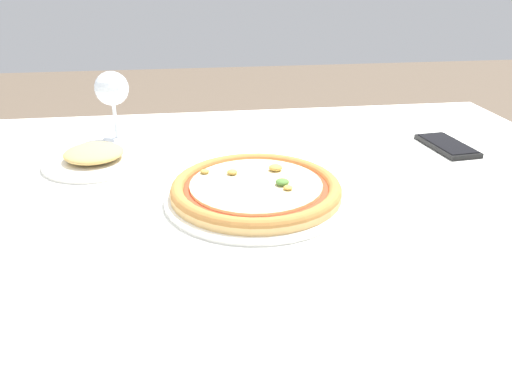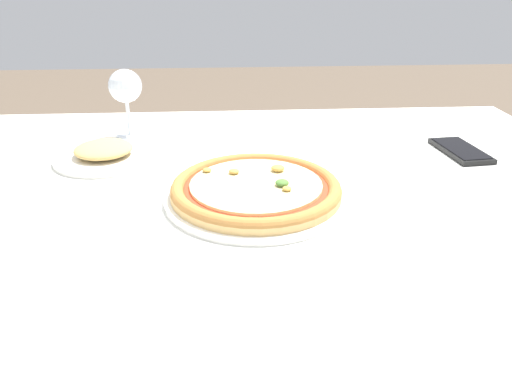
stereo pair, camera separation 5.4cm
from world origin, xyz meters
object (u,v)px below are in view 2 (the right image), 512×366
at_px(wine_glass_far_left, 125,88).
at_px(cell_phone, 461,150).
at_px(pizza_plate, 256,190).
at_px(dining_table, 236,244).
at_px(side_plate, 104,154).

height_order(wine_glass_far_left, cell_phone, wine_glass_far_left).
bearing_deg(wine_glass_far_left, pizza_plate, -52.97).
distance_m(dining_table, wine_glass_far_left, 0.46).
bearing_deg(wine_glass_far_left, side_plate, -99.96).
bearing_deg(pizza_plate, cell_phone, 23.95).
height_order(dining_table, side_plate, side_plate).
relative_size(wine_glass_far_left, side_plate, 0.77).
bearing_deg(pizza_plate, dining_table, -159.78).
distance_m(wine_glass_far_left, side_plate, 0.18).
bearing_deg(pizza_plate, wine_glass_far_left, 127.03).
height_order(wine_glass_far_left, side_plate, wine_glass_far_left).
distance_m(wine_glass_far_left, cell_phone, 0.72).
height_order(pizza_plate, side_plate, pizza_plate).
height_order(pizza_plate, cell_phone, pizza_plate).
bearing_deg(dining_table, pizza_plate, 20.22).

